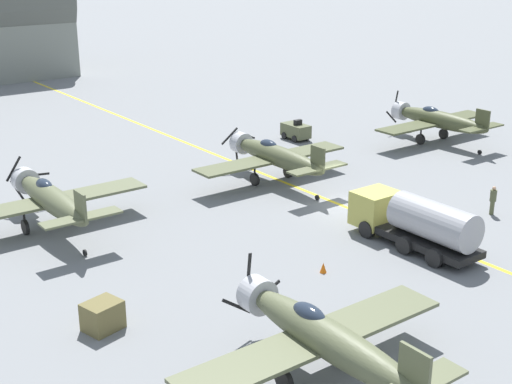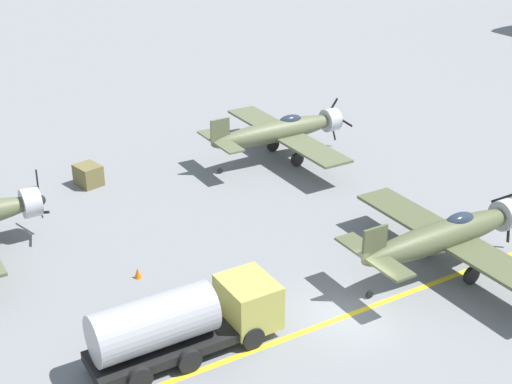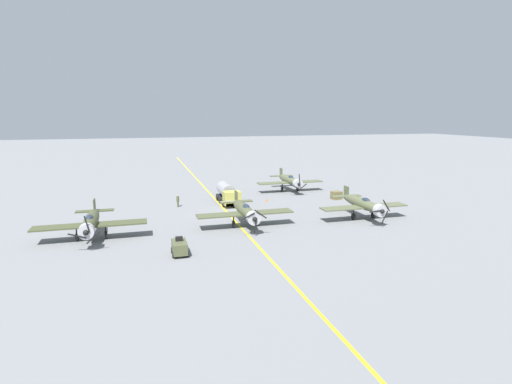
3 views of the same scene
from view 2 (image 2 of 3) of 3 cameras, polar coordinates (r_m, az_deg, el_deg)
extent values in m
plane|color=slate|center=(32.33, 7.67, -9.64)|extent=(400.00, 400.00, 0.00)
cube|color=yellow|center=(32.33, 7.67, -9.64)|extent=(0.30, 160.00, 0.01)
cylinder|color=#B7B7BC|center=(38.91, -17.58, -0.80)|extent=(1.57, 0.90, 1.58)
sphere|color=black|center=(39.00, -16.87, -0.64)|extent=(0.56, 0.56, 0.56)
cube|color=black|center=(38.72, -17.06, 0.57)|extent=(0.31, 0.06, 1.76)
cube|color=black|center=(39.85, -17.05, -0.91)|extent=(1.51, 0.06, 1.13)
cube|color=black|center=(38.46, -16.49, -1.57)|extent=(1.65, 0.06, 0.85)
ellipsoid|color=#5B6042|center=(46.79, 1.57, 4.86)|extent=(1.50, 9.50, 1.42)
cylinder|color=#B7B7BC|center=(49.18, 5.98, 5.76)|extent=(1.58, 0.90, 1.58)
ellipsoid|color=#232D3D|center=(47.19, 2.75, 5.74)|extent=(0.80, 1.70, 0.76)
cube|color=#5B6042|center=(47.30, 2.34, 4.64)|extent=(12.00, 2.10, 0.16)
cube|color=#5B6042|center=(44.82, -2.87, 4.10)|extent=(4.40, 1.10, 0.12)
cube|color=#5B6042|center=(44.59, -2.89, 4.88)|extent=(0.14, 1.30, 1.60)
sphere|color=black|center=(49.47, 6.45, 5.86)|extent=(0.56, 0.56, 0.56)
cube|color=black|center=(48.80, 7.07, 5.63)|extent=(1.76, 0.06, 0.28)
cube|color=black|center=(49.61, 6.14, 6.81)|extent=(1.11, 0.06, 1.52)
cube|color=black|center=(50.01, 6.15, 5.13)|extent=(0.88, 0.06, 1.64)
cylinder|color=black|center=(48.70, 1.37, 4.48)|extent=(0.14, 0.14, 1.26)
cylinder|color=black|center=(48.93, 1.36, 3.79)|extent=(0.22, 0.90, 0.90)
cylinder|color=black|center=(46.37, 3.34, 3.34)|extent=(0.14, 0.14, 1.26)
cylinder|color=black|center=(46.61, 3.32, 2.62)|extent=(0.22, 0.90, 0.90)
cylinder|color=black|center=(45.57, -2.88, 1.72)|extent=(0.12, 0.36, 0.36)
ellipsoid|color=#515738|center=(34.97, 14.56, -3.46)|extent=(1.50, 9.50, 1.42)
cylinder|color=#B7B7BC|center=(38.01, 19.37, -1.71)|extent=(1.58, 0.90, 1.58)
ellipsoid|color=#232D3D|center=(35.46, 15.98, -2.18)|extent=(0.80, 1.70, 0.76)
cube|color=#515738|center=(35.62, 15.38, -3.62)|extent=(12.00, 2.10, 0.16)
cube|color=#515738|center=(32.39, 9.39, -5.08)|extent=(4.40, 1.10, 0.12)
cube|color=#515738|center=(32.07, 9.47, -4.08)|extent=(0.14, 1.30, 1.60)
cube|color=black|center=(38.80, 19.56, -2.62)|extent=(0.34, 0.06, 1.75)
cube|color=black|center=(38.54, 19.19, -0.44)|extent=(1.49, 0.06, 1.15)
cylinder|color=black|center=(36.82, 13.63, -3.53)|extent=(0.14, 0.14, 1.26)
cylinder|color=black|center=(37.12, 13.54, -4.38)|extent=(0.22, 0.90, 0.90)
cylinder|color=black|center=(35.07, 16.99, -5.51)|extent=(0.14, 0.14, 1.26)
cylinder|color=black|center=(35.39, 16.86, -6.39)|extent=(0.22, 0.90, 0.90)
cylinder|color=black|center=(33.41, 9.07, -8.10)|extent=(0.12, 0.36, 0.36)
cube|color=black|center=(29.68, -5.67, -11.63)|extent=(2.25, 8.00, 0.40)
cube|color=#B2AD4C|center=(30.31, -0.63, -8.75)|extent=(2.50, 2.08, 2.00)
cylinder|color=#9E9EA3|center=(28.51, -8.22, -10.30)|extent=(2.10, 4.96, 2.10)
cylinder|color=black|center=(31.50, -2.49, -9.35)|extent=(0.30, 1.00, 1.00)
cylinder|color=black|center=(29.81, -0.27, -11.59)|extent=(0.30, 1.00, 1.00)
cylinder|color=black|center=(30.51, -7.33, -10.86)|extent=(0.30, 1.00, 1.00)
cylinder|color=black|center=(28.77, -5.35, -13.31)|extent=(0.30, 1.00, 1.00)
cylinder|color=black|center=(29.95, -11.04, -11.95)|extent=(0.30, 1.00, 1.00)
cylinder|color=black|center=(28.17, -9.28, -14.55)|extent=(0.30, 1.00, 1.00)
cube|color=brown|center=(44.91, -13.27, 1.32)|extent=(1.82, 1.63, 1.30)
cone|color=orange|center=(34.87, -9.44, -6.39)|extent=(0.36, 0.36, 0.55)
camera|label=1|loc=(52.82, -48.76, 14.53)|focal=50.00mm
camera|label=3|loc=(70.42, 53.32, 11.65)|focal=28.00mm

